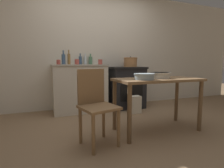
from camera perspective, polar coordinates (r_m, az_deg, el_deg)
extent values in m
plane|color=#896B4C|center=(2.66, 4.43, -14.72)|extent=(14.00, 14.00, 0.00)
cube|color=beige|center=(3.97, -5.41, 11.11)|extent=(8.00, 0.07, 2.55)
cube|color=beige|center=(3.60, -10.49, -1.52)|extent=(1.04, 0.55, 0.92)
cube|color=#B6AD9C|center=(3.56, -10.66, 6.07)|extent=(1.07, 0.58, 0.03)
cube|color=black|center=(3.89, 4.42, -1.31)|extent=(0.72, 0.61, 0.85)
cube|color=black|center=(3.85, 4.48, 5.29)|extent=(0.76, 0.65, 0.04)
cube|color=black|center=(3.62, 6.51, -2.75)|extent=(0.50, 0.01, 0.36)
cube|color=brown|center=(2.56, 14.71, 1.39)|extent=(1.22, 0.58, 0.03)
cylinder|color=brown|center=(2.14, 5.72, -9.85)|extent=(0.06, 0.06, 0.72)
cylinder|color=brown|center=(2.81, 26.84, -6.50)|extent=(0.06, 0.06, 0.72)
cylinder|color=brown|center=(2.56, 0.84, -7.00)|extent=(0.06, 0.06, 0.72)
cylinder|color=brown|center=(3.15, 20.32, -4.83)|extent=(0.06, 0.06, 0.72)
cube|color=olive|center=(2.07, -4.31, -7.63)|extent=(0.48, 0.48, 0.03)
cube|color=olive|center=(2.18, -6.81, -0.73)|extent=(0.36, 0.11, 0.43)
cylinder|color=olive|center=(1.93, -6.09, -16.15)|extent=(0.04, 0.04, 0.44)
cylinder|color=olive|center=(2.09, 2.13, -14.23)|extent=(0.04, 0.04, 0.44)
cylinder|color=olive|center=(2.21, -10.29, -13.23)|extent=(0.04, 0.04, 0.44)
cylinder|color=olive|center=(2.35, -2.77, -11.85)|extent=(0.04, 0.04, 0.44)
cube|color=beige|center=(3.47, 7.41, -6.64)|extent=(0.23, 0.16, 0.34)
cylinder|color=#B77A47|center=(3.93, 6.04, 6.95)|extent=(0.29, 0.29, 0.19)
cylinder|color=#B77A47|center=(3.93, 6.06, 8.44)|extent=(0.30, 0.30, 0.02)
sphere|color=black|center=(3.93, 6.07, 8.76)|extent=(0.02, 0.02, 0.02)
cylinder|color=#93A8B2|center=(2.32, 10.47, 2.40)|extent=(0.25, 0.25, 0.08)
cylinder|color=#8597A0|center=(2.31, 10.49, 3.25)|extent=(0.27, 0.27, 0.01)
cylinder|color=silver|center=(2.59, 15.27, 2.77)|extent=(0.28, 0.28, 0.08)
cylinder|color=beige|center=(2.59, 15.29, 3.57)|extent=(0.30, 0.30, 0.01)
cylinder|color=#3D5675|center=(3.58, -15.55, 7.75)|extent=(0.07, 0.07, 0.20)
cylinder|color=#3D5675|center=(3.58, -15.62, 9.91)|extent=(0.03, 0.03, 0.08)
cylinder|color=silver|center=(3.81, -8.70, 7.61)|extent=(0.06, 0.06, 0.16)
cylinder|color=silver|center=(3.81, -8.73, 9.32)|extent=(0.02, 0.02, 0.06)
cylinder|color=olive|center=(3.64, -13.89, 7.87)|extent=(0.06, 0.06, 0.21)
cylinder|color=olive|center=(3.65, -13.96, 10.13)|extent=(0.02, 0.02, 0.08)
cylinder|color=#517F5B|center=(3.84, -7.01, 7.61)|extent=(0.07, 0.07, 0.16)
cylinder|color=#517F5B|center=(3.84, -7.03, 9.30)|extent=(0.03, 0.03, 0.06)
cylinder|color=#3D5675|center=(3.76, -10.30, 7.58)|extent=(0.06, 0.06, 0.16)
cylinder|color=#3D5675|center=(3.77, -10.33, 9.31)|extent=(0.02, 0.02, 0.06)
cylinder|color=#B74C42|center=(3.29, -17.10, 6.85)|extent=(0.07, 0.07, 0.09)
cylinder|color=#B74C42|center=(3.53, -3.85, 7.21)|extent=(0.08, 0.08, 0.10)
cylinder|color=#B74C42|center=(3.43, -11.39, 7.12)|extent=(0.08, 0.08, 0.10)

